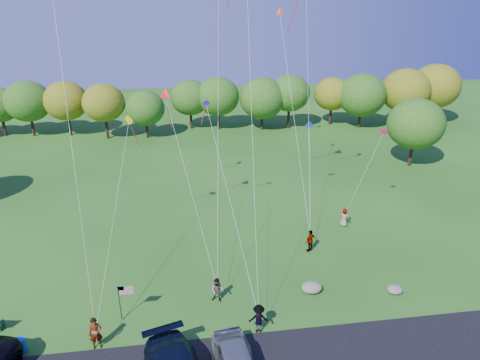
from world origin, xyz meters
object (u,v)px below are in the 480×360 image
(flyer_d, at_px, (310,241))
(flyer_e, at_px, (344,217))
(trash_barrel, at_px, (21,345))
(flyer_a, at_px, (96,333))
(flyer_b, at_px, (217,290))
(flyer_c, at_px, (259,319))

(flyer_d, bearing_deg, flyer_e, -171.80)
(trash_barrel, bearing_deg, flyer_a, -4.12)
(flyer_d, height_order, trash_barrel, flyer_d)
(trash_barrel, bearing_deg, flyer_e, 25.90)
(flyer_a, relative_size, flyer_b, 1.17)
(flyer_c, height_order, flyer_e, flyer_c)
(flyer_a, distance_m, flyer_e, 20.75)
(flyer_d, relative_size, trash_barrel, 2.13)
(flyer_c, bearing_deg, trash_barrel, 5.96)
(flyer_c, distance_m, flyer_d, 9.17)
(flyer_a, distance_m, trash_barrel, 3.98)
(flyer_c, bearing_deg, flyer_b, -47.57)
(flyer_b, relative_size, flyer_c, 0.93)
(flyer_a, bearing_deg, flyer_d, 18.36)
(flyer_b, bearing_deg, flyer_d, 54.95)
(flyer_d, distance_m, flyer_e, 5.01)
(flyer_a, relative_size, flyer_d, 1.10)
(flyer_a, distance_m, flyer_c, 8.71)
(flyer_a, bearing_deg, flyer_e, 21.21)
(flyer_d, bearing_deg, flyer_a, -3.68)
(flyer_b, height_order, flyer_c, flyer_c)
(flyer_a, relative_size, flyer_c, 1.09)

